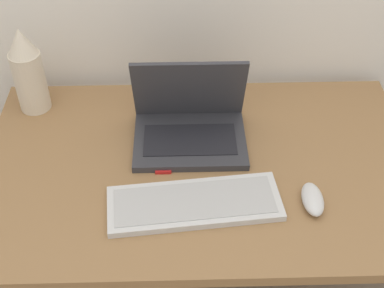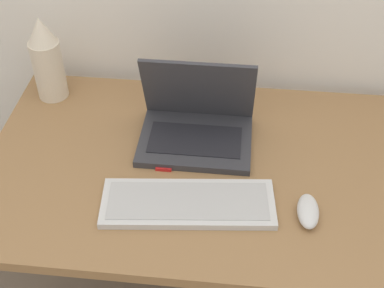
{
  "view_description": "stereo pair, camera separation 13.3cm",
  "coord_description": "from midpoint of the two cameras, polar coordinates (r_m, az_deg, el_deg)",
  "views": [
    {
      "loc": [
        -0.05,
        -0.66,
        1.74
      ],
      "look_at": [
        -0.02,
        0.33,
        0.85
      ],
      "focal_mm": 50.0,
      "sensor_mm": 36.0,
      "label": 1
    },
    {
      "loc": [
        0.08,
        -0.66,
        1.74
      ],
      "look_at": [
        -0.02,
        0.33,
        0.85
      ],
      "focal_mm": 50.0,
      "sensor_mm": 36.0,
      "label": 2
    }
  ],
  "objects": [
    {
      "name": "desk",
      "position": [
        1.49,
        3.65,
        -4.94
      ],
      "size": [
        1.17,
        0.73,
        0.75
      ],
      "color": "olive",
      "rests_on": "ground_plane"
    },
    {
      "name": "mouse",
      "position": [
        1.33,
        15.12,
        -7.07
      ],
      "size": [
        0.05,
        0.11,
        0.04
      ],
      "color": "silver",
      "rests_on": "desk"
    },
    {
      "name": "laptop",
      "position": [
        1.47,
        3.08,
        2.2
      ],
      "size": [
        0.31,
        0.23,
        0.24
      ],
      "color": "#333338",
      "rests_on": "desk"
    },
    {
      "name": "mp3_player",
      "position": [
        1.42,
        -0.24,
        -2.17
      ],
      "size": [
        0.04,
        0.06,
        0.01
      ],
      "color": "red",
      "rests_on": "desk"
    },
    {
      "name": "vase",
      "position": [
        1.63,
        -12.99,
        8.73
      ],
      "size": [
        0.09,
        0.09,
        0.26
      ],
      "color": "beige",
      "rests_on": "desk"
    },
    {
      "name": "keyboard",
      "position": [
        1.31,
        2.49,
        -6.48
      ],
      "size": [
        0.44,
        0.19,
        0.02
      ],
      "color": "silver",
      "rests_on": "desk"
    }
  ]
}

